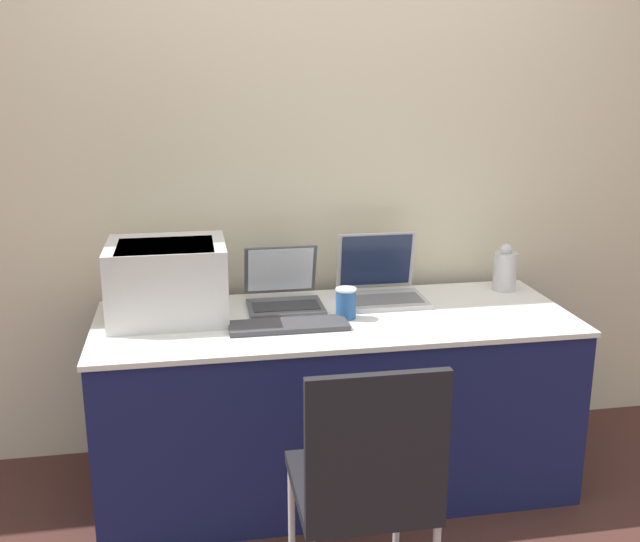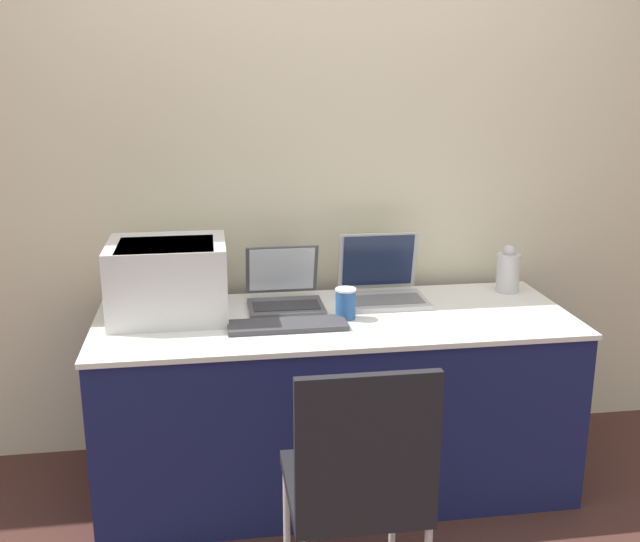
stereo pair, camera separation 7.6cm
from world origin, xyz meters
name	(u,v)px [view 1 (the left image)]	position (x,y,z in m)	size (l,w,h in m)	color
ground_plane	(352,529)	(0.00, 0.00, 0.00)	(14.00, 14.00, 0.00)	#472823
wall_back	(315,161)	(0.00, 0.81, 1.30)	(8.00, 0.05, 2.60)	beige
table	(335,401)	(0.00, 0.35, 0.37)	(1.89, 0.72, 0.74)	#191E51
printer	(167,278)	(-0.65, 0.45, 0.90)	(0.46, 0.39, 0.30)	silver
laptop_left	(284,293)	(-0.18, 0.53, 0.79)	(0.31, 0.32, 0.24)	#4C4C51
laptop_right	(381,285)	(0.24, 0.55, 0.80)	(0.34, 0.31, 0.27)	#B7B7BC
external_keyboard	(289,326)	(-0.20, 0.24, 0.75)	(0.45, 0.15, 0.02)	#3D3D42
coffee_cup	(346,303)	(0.04, 0.32, 0.80)	(0.08, 0.08, 0.12)	#285699
metal_pitcher	(505,270)	(0.81, 0.57, 0.83)	(0.10, 0.10, 0.21)	silver
chair	(366,477)	(-0.08, -0.50, 0.53)	(0.41, 0.45, 0.91)	black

